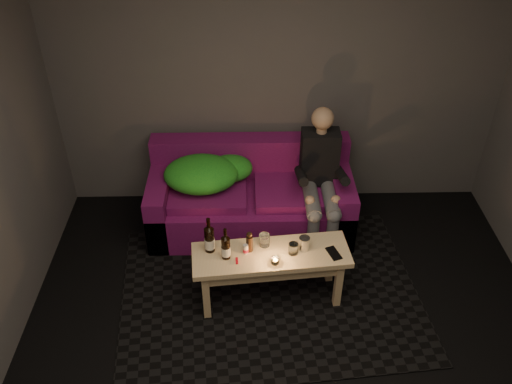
# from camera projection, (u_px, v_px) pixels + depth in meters

# --- Properties ---
(room) EXTENTS (4.50, 4.50, 4.50)m
(room) POSITION_uv_depth(u_px,v_px,m) (297.00, 152.00, 3.07)
(room) COLOR silver
(room) RESTS_ON ground
(rug) EXTENTS (2.54, 1.96, 0.01)m
(rug) POSITION_uv_depth(u_px,v_px,m) (270.00, 292.00, 4.41)
(rug) COLOR black
(rug) RESTS_ON floor
(sofa) EXTENTS (1.81, 0.81, 0.78)m
(sofa) POSITION_uv_depth(u_px,v_px,m) (251.00, 199.00, 4.96)
(sofa) COLOR #640D4D
(sofa) RESTS_ON floor
(green_blanket) EXTENTS (0.79, 0.54, 0.27)m
(green_blanket) POSITION_uv_depth(u_px,v_px,m) (206.00, 173.00, 4.77)
(green_blanket) COLOR #178324
(green_blanket) RESTS_ON sofa
(person) EXTENTS (0.33, 0.75, 1.21)m
(person) POSITION_uv_depth(u_px,v_px,m) (321.00, 177.00, 4.65)
(person) COLOR black
(person) RESTS_ON sofa
(coffee_table) EXTENTS (1.22, 0.49, 0.49)m
(coffee_table) POSITION_uv_depth(u_px,v_px,m) (271.00, 261.00, 4.14)
(coffee_table) COLOR #E5B986
(coffee_table) RESTS_ON rug
(beer_bottle_a) EXTENTS (0.08, 0.08, 0.31)m
(beer_bottle_a) POSITION_uv_depth(u_px,v_px,m) (209.00, 239.00, 4.04)
(beer_bottle_a) COLOR black
(beer_bottle_a) RESTS_ON coffee_table
(beer_bottle_b) EXTENTS (0.07, 0.07, 0.27)m
(beer_bottle_b) POSITION_uv_depth(u_px,v_px,m) (226.00, 247.00, 3.99)
(beer_bottle_b) COLOR black
(beer_bottle_b) RESTS_ON coffee_table
(salt_shaker) EXTENTS (0.04, 0.04, 0.08)m
(salt_shaker) POSITION_uv_depth(u_px,v_px,m) (246.00, 249.00, 4.06)
(salt_shaker) COLOR silver
(salt_shaker) RESTS_ON coffee_table
(pepper_mill) EXTENTS (0.05, 0.05, 0.14)m
(pepper_mill) POSITION_uv_depth(u_px,v_px,m) (249.00, 244.00, 4.07)
(pepper_mill) COLOR black
(pepper_mill) RESTS_ON coffee_table
(tumbler_back) EXTENTS (0.09, 0.09, 0.10)m
(tumbler_back) POSITION_uv_depth(u_px,v_px,m) (264.00, 240.00, 4.13)
(tumbler_back) COLOR white
(tumbler_back) RESTS_ON coffee_table
(tealight) EXTENTS (0.06, 0.06, 0.05)m
(tealight) POSITION_uv_depth(u_px,v_px,m) (275.00, 261.00, 3.99)
(tealight) COLOR white
(tealight) RESTS_ON coffee_table
(tumbler_front) EXTENTS (0.09, 0.09, 0.09)m
(tumbler_front) POSITION_uv_depth(u_px,v_px,m) (293.00, 249.00, 4.06)
(tumbler_front) COLOR white
(tumbler_front) RESTS_ON coffee_table
(steel_cup) EXTENTS (0.11, 0.11, 0.11)m
(steel_cup) POSITION_uv_depth(u_px,v_px,m) (304.00, 243.00, 4.09)
(steel_cup) COLOR #B4B8BC
(steel_cup) RESTS_ON coffee_table
(smartphone) EXTENTS (0.12, 0.17, 0.01)m
(smartphone) POSITION_uv_depth(u_px,v_px,m) (334.00, 253.00, 4.08)
(smartphone) COLOR black
(smartphone) RESTS_ON coffee_table
(red_lighter) EXTENTS (0.02, 0.07, 0.01)m
(red_lighter) POSITION_uv_depth(u_px,v_px,m) (237.00, 261.00, 4.01)
(red_lighter) COLOR #BA0B1C
(red_lighter) RESTS_ON coffee_table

